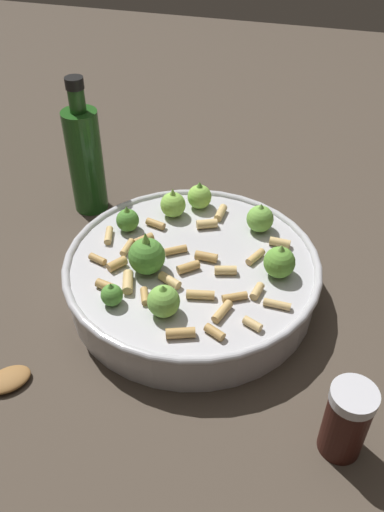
% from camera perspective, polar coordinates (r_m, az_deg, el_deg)
% --- Properties ---
extents(ground_plane, '(2.40, 2.40, 0.00)m').
position_cam_1_polar(ground_plane, '(0.73, 0.00, -3.96)').
color(ground_plane, '#42382D').
extents(cooking_pan, '(0.33, 0.33, 0.12)m').
position_cam_1_polar(cooking_pan, '(0.71, -0.02, -1.85)').
color(cooking_pan, '#B7B7BC').
rests_on(cooking_pan, ground).
extents(pepper_shaker, '(0.05, 0.05, 0.09)m').
position_cam_1_polar(pepper_shaker, '(0.57, 16.11, -16.49)').
color(pepper_shaker, '#33140F').
rests_on(pepper_shaker, ground).
extents(olive_oil_bottle, '(0.05, 0.05, 0.22)m').
position_cam_1_polar(olive_oil_bottle, '(0.86, -11.30, 10.17)').
color(olive_oil_bottle, '#1E4C19').
rests_on(olive_oil_bottle, ground).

